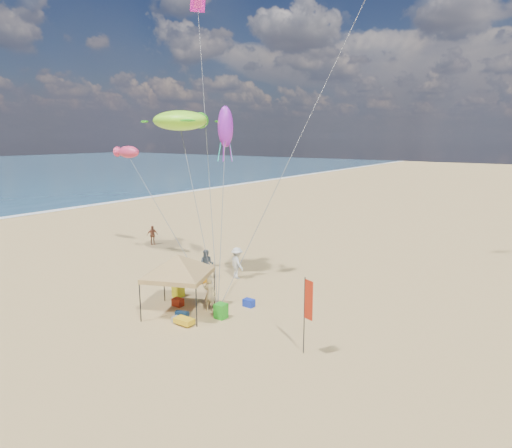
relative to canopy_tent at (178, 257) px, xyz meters
The scene contains 19 objects.
ground 3.47m from the canopy_tent, 18.98° to the left, with size 280.00×280.00×0.00m, color tan.
canopy_tent is the anchor object (origin of this frame).
feather_flag 7.09m from the canopy_tent, ahead, with size 0.45×0.19×3.12m.
cooler_red 2.77m from the canopy_tent, 140.06° to the left, with size 0.54×0.38×0.38m, color #A7240D.
cooler_blue 4.31m from the canopy_tent, 48.92° to the left, with size 0.54×0.38×0.38m, color #142DA7.
bag_navy 2.71m from the canopy_tent, 35.53° to the right, with size 0.36×0.36×0.60m, color #0E253F.
bag_orange 5.14m from the canopy_tent, 118.33° to the left, with size 0.36×0.36×0.60m, color orange.
chair_green 3.26m from the canopy_tent, 17.93° to the left, with size 0.50×0.50×0.70m, color #20921A.
chair_yellow 3.34m from the canopy_tent, 136.43° to the left, with size 0.50×0.50×0.70m, color yellow.
crate_grey 2.90m from the canopy_tent, 52.38° to the right, with size 0.34×0.30×0.28m, color gray.
beach_cart 3.00m from the canopy_tent, 37.47° to the right, with size 0.90×0.50×0.24m, color gold.
person_near_a 2.43m from the canopy_tent, 45.41° to the left, with size 0.63×0.42×1.73m, color tan.
person_near_b 5.66m from the canopy_tent, 117.05° to the left, with size 0.86×0.67×1.77m, color #323D45.
person_near_c 6.20m from the canopy_tent, 99.61° to the left, with size 1.22×0.70×1.90m, color beige.
person_far_a 14.71m from the canopy_tent, 143.03° to the left, with size 0.89×0.37×1.51m, color #A86140.
turtle_kite 8.91m from the canopy_tent, 131.80° to the left, with size 3.43×2.75×1.14m, color #8FFF25.
fish_kite 12.39m from the canopy_tent, 150.85° to the left, with size 1.85×0.92×0.82m, color #CF305A.
squid_kite 8.22m from the canopy_tent, 104.18° to the left, with size 0.87×0.87×2.26m, color purple.
stunt_kite_pink 19.16m from the canopy_tent, 126.60° to the left, with size 1.03×0.03×1.03m, color #E417B7.
Camera 1 is at (12.77, -15.10, 8.37)m, focal length 31.28 mm.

